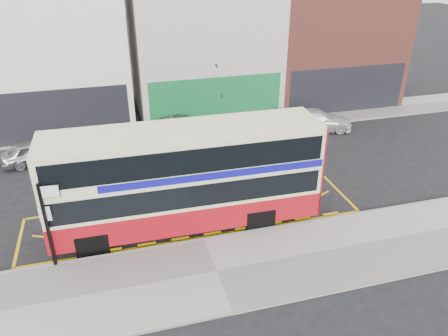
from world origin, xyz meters
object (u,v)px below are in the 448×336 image
object	(u,v)px
car_grey	(185,129)
street_tree_right	(216,68)
double_decker_bus	(186,177)
car_silver	(38,151)
car_white	(316,120)
bus_stop_post	(47,218)

from	to	relation	value
car_grey	street_tree_right	world-z (taller)	street_tree_right
double_decker_bus	car_silver	world-z (taller)	double_decker_bus
double_decker_bus	car_white	bearing A→B (deg)	40.39
car_silver	bus_stop_post	bearing A→B (deg)	175.19
car_grey	car_white	world-z (taller)	car_grey
car_white	street_tree_right	bearing A→B (deg)	78.78
bus_stop_post	street_tree_right	distance (m)	15.29
bus_stop_post	car_grey	xyz separation A→B (m)	(6.62, 10.04, -1.45)
bus_stop_post	car_silver	world-z (taller)	bus_stop_post
double_decker_bus	street_tree_right	xyz separation A→B (m)	(4.01, 10.81, 1.28)
double_decker_bus	car_grey	distance (m)	8.91
double_decker_bus	car_silver	size ratio (longest dim) A/B	2.90
double_decker_bus	car_silver	distance (m)	10.28
car_white	street_tree_right	world-z (taller)	street_tree_right
double_decker_bus	street_tree_right	bearing A→B (deg)	70.66
street_tree_right	double_decker_bus	bearing A→B (deg)	-110.36
double_decker_bus	car_white	xyz separation A→B (m)	(9.67, 7.93, -1.60)
car_silver	car_white	world-z (taller)	car_white
car_silver	street_tree_right	xyz separation A→B (m)	(10.52, 3.02, 2.89)
street_tree_right	car_white	bearing A→B (deg)	-27.01
double_decker_bus	car_grey	size ratio (longest dim) A/B	2.62
bus_stop_post	street_tree_right	world-z (taller)	street_tree_right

